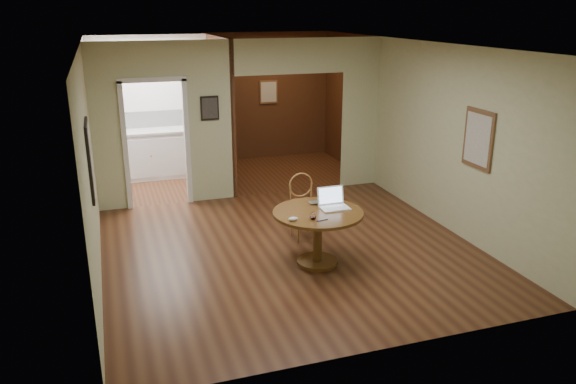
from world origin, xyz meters
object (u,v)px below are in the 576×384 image
object	(u,v)px
dining_table	(318,225)
chair	(303,202)
open_laptop	(333,202)
closed_laptop	(322,203)

from	to	relation	value
dining_table	chair	size ratio (longest dim) A/B	1.23
chair	open_laptop	world-z (taller)	open_laptop
dining_table	open_laptop	world-z (taller)	open_laptop
dining_table	open_laptop	distance (m)	0.36
dining_table	chair	distance (m)	0.94
open_laptop	chair	bearing A→B (deg)	97.67
dining_table	open_laptop	bearing A→B (deg)	21.83
dining_table	closed_laptop	xyz separation A→B (m)	(0.15, 0.25, 0.20)
dining_table	closed_laptop	size ratio (longest dim) A/B	3.64
open_laptop	dining_table	bearing A→B (deg)	-158.05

